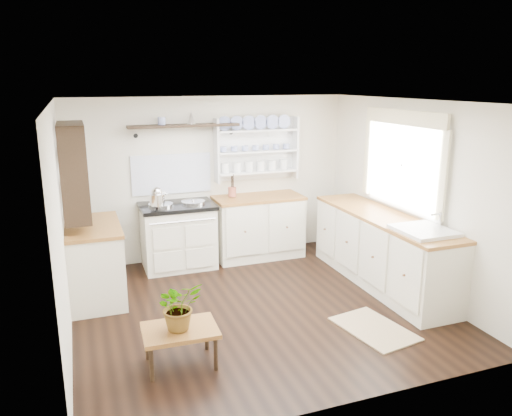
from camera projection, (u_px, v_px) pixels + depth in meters
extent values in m
cube|color=black|center=(257.00, 307.00, 5.70)|extent=(4.00, 3.80, 0.01)
cube|color=beige|center=(212.00, 178.00, 7.14)|extent=(4.00, 0.02, 2.30)
cube|color=beige|center=(411.00, 195.00, 6.08)|extent=(0.02, 3.80, 2.30)
cube|color=beige|center=(61.00, 228.00, 4.75)|extent=(0.02, 3.80, 2.30)
cube|color=white|center=(258.00, 101.00, 5.13)|extent=(4.00, 3.80, 0.01)
cube|color=white|center=(403.00, 165.00, 6.11)|extent=(0.04, 1.40, 1.00)
cube|color=white|center=(402.00, 165.00, 6.11)|extent=(0.02, 1.50, 1.10)
cube|color=#EFF0C0|center=(404.00, 117.00, 5.96)|extent=(0.04, 1.55, 0.18)
cube|color=silver|center=(178.00, 238.00, 6.83)|extent=(0.95, 0.62, 0.84)
cube|color=black|center=(177.00, 206.00, 6.72)|extent=(0.99, 0.66, 0.05)
cylinder|color=silver|center=(161.00, 205.00, 6.64)|extent=(0.32, 0.32, 0.03)
cylinder|color=silver|center=(193.00, 202.00, 6.78)|extent=(0.32, 0.32, 0.03)
cylinder|color=silver|center=(183.00, 221.00, 6.43)|extent=(0.86, 0.02, 0.02)
cube|color=beige|center=(258.00, 227.00, 7.24)|extent=(1.25, 0.60, 0.88)
cube|color=brown|center=(258.00, 198.00, 7.14)|extent=(1.27, 0.63, 0.04)
cube|color=beige|center=(382.00, 251.00, 6.25)|extent=(0.60, 2.40, 0.88)
cube|color=brown|center=(384.00, 217.00, 6.14)|extent=(0.62, 2.43, 0.04)
cube|color=white|center=(423.00, 241.00, 5.47)|extent=(0.55, 0.60, 0.28)
cylinder|color=silver|center=(440.00, 222.00, 5.49)|extent=(0.02, 0.02, 0.22)
cube|color=beige|center=(95.00, 262.00, 5.84)|extent=(0.60, 1.10, 0.88)
cube|color=brown|center=(92.00, 226.00, 5.73)|extent=(0.62, 1.13, 0.04)
cube|color=white|center=(255.00, 148.00, 7.24)|extent=(1.20, 0.03, 0.90)
cube|color=white|center=(257.00, 149.00, 7.16)|extent=(1.20, 0.22, 0.02)
cylinder|color=navy|center=(257.00, 130.00, 7.10)|extent=(0.20, 0.02, 0.20)
cube|color=black|center=(184.00, 126.00, 6.70)|extent=(1.50, 0.24, 0.04)
cone|color=black|center=(135.00, 135.00, 6.57)|extent=(0.06, 0.20, 0.06)
cone|color=black|center=(229.00, 132.00, 7.01)|extent=(0.06, 0.20, 0.06)
cube|color=black|center=(74.00, 170.00, 5.52)|extent=(0.28, 0.80, 1.05)
cylinder|color=#A4503C|center=(232.00, 192.00, 7.06)|extent=(0.11, 0.11, 0.13)
cube|color=brown|center=(180.00, 330.00, 4.46)|extent=(0.68, 0.50, 0.04)
cylinder|color=black|center=(152.00, 364.00, 4.25)|extent=(0.04, 0.04, 0.32)
cylinder|color=black|center=(147.00, 343.00, 4.60)|extent=(0.04, 0.04, 0.32)
cylinder|color=black|center=(216.00, 354.00, 4.42)|extent=(0.04, 0.04, 0.32)
cylinder|color=black|center=(207.00, 334.00, 4.77)|extent=(0.04, 0.04, 0.32)
imported|color=#3F7233|center=(179.00, 306.00, 4.40)|extent=(0.47, 0.43, 0.44)
cube|color=#8A6850|center=(374.00, 329.00, 5.18)|extent=(0.69, 0.93, 0.02)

